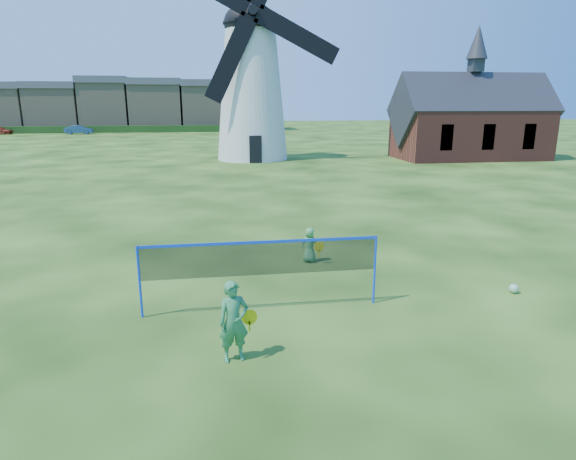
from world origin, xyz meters
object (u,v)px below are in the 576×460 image
(badminton_net, at_px, (261,260))
(play_ball, at_px, (514,289))
(chapel, at_px, (471,123))
(car_left, at_px, (0,130))
(windmill, at_px, (251,83))
(car_right, at_px, (79,130))
(player_boy, at_px, (310,245))
(player_girl, at_px, (234,322))

(badminton_net, height_order, play_ball, badminton_net)
(chapel, relative_size, car_left, 3.65)
(badminton_net, bearing_deg, windmill, 85.65)
(car_left, bearing_deg, car_right, -92.01)
(windmill, height_order, car_left, windmill)
(player_boy, relative_size, car_right, 0.26)
(car_left, xyz_separation_m, car_right, (10.67, -0.80, 0.06))
(car_right, bearing_deg, player_girl, -168.28)
(windmill, relative_size, car_left, 5.21)
(badminton_net, relative_size, car_left, 1.56)
(player_boy, height_order, play_ball, player_boy)
(player_girl, relative_size, play_ball, 6.55)
(player_girl, bearing_deg, car_right, 94.28)
(badminton_net, relative_size, play_ball, 22.95)
(badminton_net, bearing_deg, car_left, 115.01)
(player_boy, bearing_deg, player_girl, 84.77)
(car_right, bearing_deg, play_ball, -162.47)
(player_girl, bearing_deg, badminton_net, 59.91)
(player_boy, xyz_separation_m, car_left, (-31.77, 61.51, 0.06))
(windmill, distance_m, player_girl, 31.37)
(badminton_net, distance_m, player_boy, 3.53)
(windmill, xyz_separation_m, car_right, (-21.64, 34.95, -5.12))
(chapel, bearing_deg, badminton_net, -125.70)
(player_boy, bearing_deg, windmill, -71.75)
(windmill, bearing_deg, car_left, 132.10)
(car_right, bearing_deg, car_left, 81.48)
(player_girl, relative_size, car_right, 0.39)
(windmill, xyz_separation_m, badminton_net, (-2.19, -28.80, -4.59))
(play_ball, height_order, car_left, car_left)
(player_boy, bearing_deg, car_right, -51.39)
(badminton_net, height_order, player_boy, badminton_net)
(car_right, bearing_deg, badminton_net, -167.24)
(windmill, relative_size, badminton_net, 3.33)
(player_girl, distance_m, car_right, 68.41)
(badminton_net, bearing_deg, play_ball, 0.50)
(chapel, xyz_separation_m, player_girl, (-19.87, -28.74, -2.08))
(player_girl, distance_m, play_ball, 6.96)
(windmill, relative_size, play_ball, 76.43)
(player_girl, bearing_deg, car_left, 102.20)
(play_ball, relative_size, car_left, 0.07)
(windmill, xyz_separation_m, play_ball, (3.75, -28.75, -5.62))
(windmill, height_order, play_ball, windmill)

